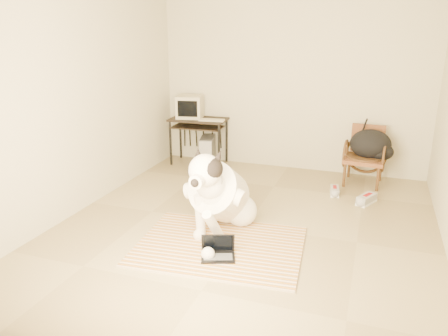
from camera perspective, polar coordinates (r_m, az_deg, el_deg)
The scene contains 15 objects.
floor at distance 4.86m, azimuth 2.97°, elevation -7.56°, with size 4.50×4.50×0.00m, color #96855C.
wall_back at distance 6.62m, azimuth 8.84°, elevation 11.32°, with size 4.50×4.50×0.00m, color beige.
wall_front at distance 2.43m, azimuth -11.83°, elevation -0.29°, with size 4.50×4.50×0.00m, color beige.
wall_left at distance 5.36m, azimuth -18.02°, elevation 9.13°, with size 4.50×4.50×0.00m, color beige.
rug at distance 4.43m, azimuth -0.57°, elevation -10.13°, with size 1.72×1.38×0.02m.
dog at distance 4.59m, azimuth -0.58°, elevation -3.60°, with size 0.68×1.43×1.03m.
laptop at distance 4.20m, azimuth -0.78°, elevation -10.81°, with size 0.37×0.32×0.22m.
computer_desk at distance 6.87m, azimuth -3.39°, elevation 5.61°, with size 0.90×0.52×0.73m.
crt_monitor at distance 6.90m, azimuth -4.47°, elevation 7.98°, with size 0.45×0.44×0.35m.
desk_keyboard at distance 6.67m, azimuth -1.62°, elevation 6.28°, with size 0.38×0.14×0.03m, color #BAAE91.
pc_tower at distance 6.91m, azimuth -2.17°, elevation 2.27°, with size 0.31×0.51×0.45m.
rattan_chair at distance 6.34m, azimuth 17.92°, elevation 1.59°, with size 0.56×0.54×0.80m.
backpack at distance 6.29m, azimuth 18.79°, elevation 2.81°, with size 0.59×0.45×0.41m.
sneaker_left at distance 5.90m, azimuth 14.25°, elevation -2.94°, with size 0.14×0.28×0.10m.
sneaker_right at distance 5.71m, azimuth 18.11°, elevation -3.95°, with size 0.26×0.35×0.11m.
Camera 1 is at (1.22, -4.21, 2.10)m, focal length 35.00 mm.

